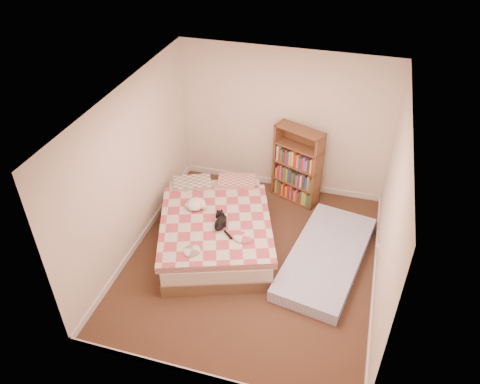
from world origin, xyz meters
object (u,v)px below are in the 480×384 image
(bed, at_px, (217,227))
(black_cat, at_px, (221,221))
(floor_mattress, at_px, (326,257))
(bookshelf, at_px, (297,173))
(white_dog, at_px, (196,204))

(bed, distance_m, black_cat, 0.41)
(floor_mattress, relative_size, black_cat, 3.60)
(bookshelf, bearing_deg, white_dog, -110.13)
(bed, height_order, floor_mattress, bed)
(floor_mattress, height_order, black_cat, black_cat)
(white_dog, bearing_deg, bed, -46.19)
(floor_mattress, bearing_deg, black_cat, -162.39)
(bookshelf, xyz_separation_m, white_dog, (-1.28, -1.38, 0.08))
(bookshelf, relative_size, floor_mattress, 0.64)
(white_dog, bearing_deg, bookshelf, 6.91)
(bookshelf, bearing_deg, black_cat, -93.18)
(white_dog, bearing_deg, floor_mattress, -41.77)
(black_cat, bearing_deg, bed, 103.54)
(bookshelf, distance_m, black_cat, 1.82)
(bed, bearing_deg, white_dog, 154.79)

